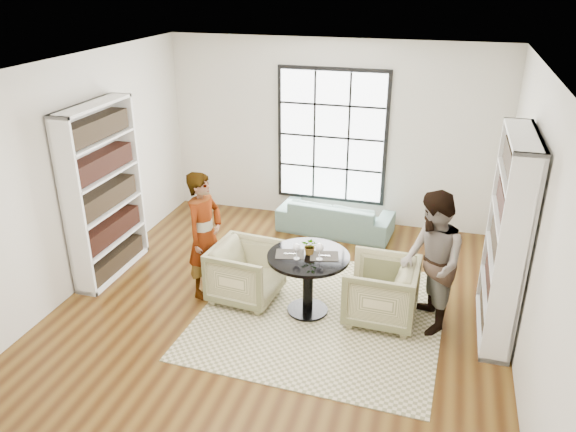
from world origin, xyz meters
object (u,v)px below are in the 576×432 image
(pedestal_table, at_px, (308,271))
(flower_centerpiece, at_px, (310,246))
(sofa, at_px, (335,217))
(armchair_left, at_px, (246,272))
(person_right, at_px, (432,263))
(person_left, at_px, (205,235))
(wine_glass_left, at_px, (297,248))
(armchair_right, at_px, (381,291))
(wine_glass_right, at_px, (320,248))

(pedestal_table, distance_m, flower_centerpiece, 0.33)
(sofa, bearing_deg, armchair_left, 78.68)
(person_right, bearing_deg, person_left, -108.59)
(wine_glass_left, bearing_deg, pedestal_table, 47.24)
(flower_centerpiece, bearing_deg, armchair_right, 3.92)
(person_left, bearing_deg, wine_glass_left, -87.51)
(pedestal_table, distance_m, person_right, 1.47)
(pedestal_table, relative_size, armchair_right, 1.17)
(sofa, xyz_separation_m, wine_glass_right, (0.30, -2.48, 0.68))
(pedestal_table, height_order, armchair_right, pedestal_table)
(sofa, height_order, person_right, person_right)
(sofa, distance_m, wine_glass_left, 2.62)
(flower_centerpiece, bearing_deg, person_right, 2.41)
(armchair_left, distance_m, armchair_right, 1.72)
(pedestal_table, distance_m, wine_glass_left, 0.40)
(armchair_left, relative_size, wine_glass_right, 3.91)
(pedestal_table, distance_m, armchair_left, 0.87)
(wine_glass_left, height_order, wine_glass_right, wine_glass_right)
(wine_glass_left, height_order, flower_centerpiece, flower_centerpiece)
(person_left, distance_m, person_right, 2.82)
(armchair_right, height_order, wine_glass_left, wine_glass_left)
(sofa, distance_m, armchair_left, 2.42)
(armchair_left, xyz_separation_m, wine_glass_left, (0.73, -0.22, 0.56))
(armchair_right, xyz_separation_m, person_left, (-2.27, -0.01, 0.45))
(person_right, relative_size, wine_glass_right, 8.00)
(sofa, relative_size, armchair_right, 2.15)
(person_left, bearing_deg, wine_glass_right, -83.89)
(sofa, height_order, person_left, person_left)
(armchair_left, xyz_separation_m, person_right, (2.27, 0.01, 0.48))
(armchair_left, xyz_separation_m, flower_centerpiece, (0.85, -0.05, 0.53))
(sofa, xyz_separation_m, person_left, (-1.24, -2.31, 0.57))
(armchair_right, bearing_deg, wine_glass_left, -75.81)
(armchair_left, height_order, flower_centerpiece, flower_centerpiece)
(pedestal_table, relative_size, sofa, 0.54)
(sofa, distance_m, flower_centerpiece, 2.46)
(person_left, relative_size, wine_glass_left, 8.35)
(flower_centerpiece, bearing_deg, armchair_left, 176.44)
(flower_centerpiece, bearing_deg, wine_glass_left, -127.57)
(armchair_left, distance_m, person_right, 2.32)
(pedestal_table, distance_m, wine_glass_right, 0.41)
(person_right, height_order, flower_centerpiece, person_right)
(armchair_right, height_order, person_left, person_left)
(armchair_right, relative_size, wine_glass_right, 3.98)
(wine_glass_left, xyz_separation_m, flower_centerpiece, (0.13, 0.16, -0.04))
(armchair_left, relative_size, person_right, 0.49)
(armchair_left, distance_m, flower_centerpiece, 1.00)
(sofa, distance_m, armchair_right, 2.53)
(sofa, distance_m, wine_glass_right, 2.59)
(pedestal_table, height_order, person_right, person_right)
(armchair_right, bearing_deg, armchair_left, -88.19)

